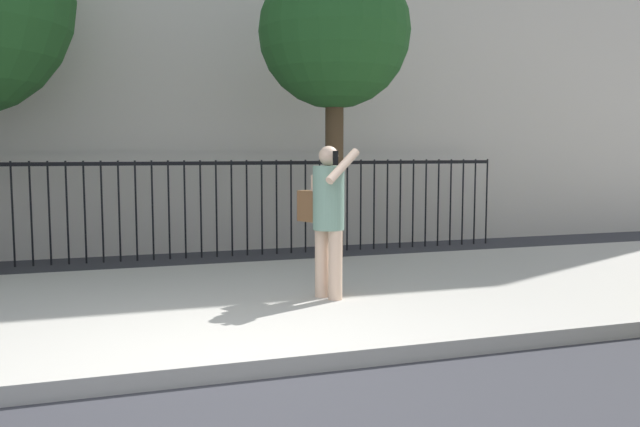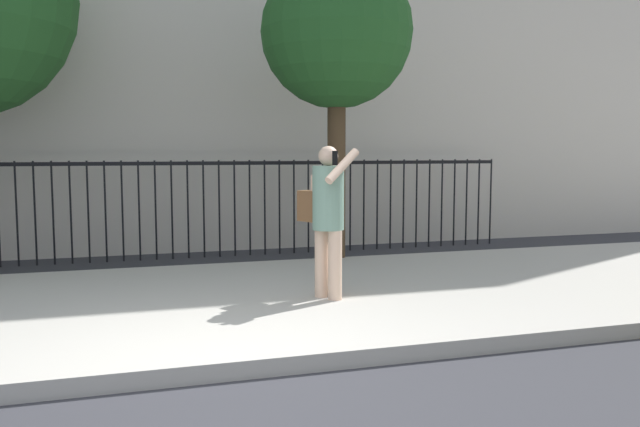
# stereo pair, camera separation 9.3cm
# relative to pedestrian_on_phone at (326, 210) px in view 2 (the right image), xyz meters

# --- Properties ---
(ground_plane) EXTENTS (60.00, 60.00, 0.00)m
(ground_plane) POSITION_rel_pedestrian_on_phone_xyz_m (-1.46, -1.86, -1.11)
(ground_plane) COLOR #333338
(sidewalk) EXTENTS (28.00, 4.40, 0.15)m
(sidewalk) POSITION_rel_pedestrian_on_phone_xyz_m (-1.46, 0.34, -1.03)
(sidewalk) COLOR #B2ADA3
(sidewalk) RESTS_ON ground
(iron_fence) EXTENTS (12.03, 0.04, 1.60)m
(iron_fence) POSITION_rel_pedestrian_on_phone_xyz_m (-1.46, 4.04, -0.09)
(iron_fence) COLOR black
(iron_fence) RESTS_ON ground
(pedestrian_on_phone) EXTENTS (0.60, 0.72, 1.65)m
(pedestrian_on_phone) POSITION_rel_pedestrian_on_phone_xyz_m (0.00, 0.00, 0.00)
(pedestrian_on_phone) COLOR beige
(pedestrian_on_phone) RESTS_ON sidewalk
(street_tree_mid) EXTENTS (2.23, 2.23, 4.60)m
(street_tree_mid) POSITION_rel_pedestrian_on_phone_xyz_m (0.98, 2.56, 2.34)
(street_tree_mid) COLOR #4C3823
(street_tree_mid) RESTS_ON ground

